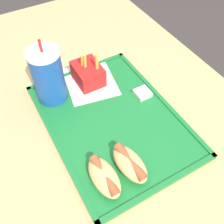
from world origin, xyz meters
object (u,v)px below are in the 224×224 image
object	(u,v)px
soda_cup	(48,76)
hot_dog_far	(104,177)
sauce_cup_mayo	(142,92)
hot_dog_near	(130,163)
fries_carton	(88,74)

from	to	relation	value
soda_cup	hot_dog_far	size ratio (longest dim) A/B	1.74
hot_dog_far	sauce_cup_mayo	xyz separation A→B (m)	(0.19, -0.23, -0.01)
hot_dog_near	fries_carton	size ratio (longest dim) A/B	1.04
soda_cup	sauce_cup_mayo	distance (m)	0.27
sauce_cup_mayo	hot_dog_far	bearing A→B (deg)	129.24
hot_dog_far	fries_carton	world-z (taller)	fries_carton
soda_cup	fries_carton	size ratio (longest dim) A/B	1.77
fries_carton	soda_cup	bearing A→B (deg)	92.71
soda_cup	sauce_cup_mayo	xyz separation A→B (m)	(-0.12, -0.23, -0.07)
hot_dog_far	sauce_cup_mayo	bearing A→B (deg)	-50.76
soda_cup	hot_dog_far	xyz separation A→B (m)	(-0.31, -0.00, -0.06)
hot_dog_near	fries_carton	xyz separation A→B (m)	(0.31, -0.05, 0.01)
fries_carton	sauce_cup_mayo	bearing A→B (deg)	-138.33
sauce_cup_mayo	hot_dog_near	bearing A→B (deg)	139.32
hot_dog_far	fries_carton	distance (m)	0.33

